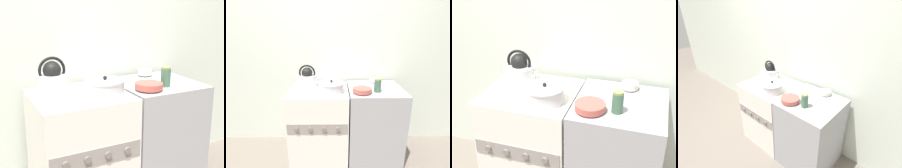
# 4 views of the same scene
# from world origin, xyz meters

# --- Properties ---
(wall_back) EXTENTS (7.00, 0.06, 2.50)m
(wall_back) POSITION_xyz_m (0.00, 0.68, 1.25)
(wall_back) COLOR silver
(wall_back) RESTS_ON ground_plane
(stove) EXTENTS (0.64, 0.61, 0.85)m
(stove) POSITION_xyz_m (0.00, 0.29, 0.43)
(stove) COLOR silver
(stove) RESTS_ON ground_plane
(counter) EXTENTS (0.60, 0.61, 0.86)m
(counter) POSITION_xyz_m (0.63, 0.30, 0.43)
(counter) COLOR #99999E
(counter) RESTS_ON ground_plane
(kettle) EXTENTS (0.28, 0.23, 0.25)m
(kettle) POSITION_xyz_m (-0.14, 0.42, 0.94)
(kettle) COLOR silver
(kettle) RESTS_ON stove
(cooking_pot) EXTENTS (0.26, 0.26, 0.14)m
(cooking_pot) POSITION_xyz_m (0.14, 0.19, 0.91)
(cooking_pot) COLOR silver
(cooking_pot) RESTS_ON stove
(enamel_bowl) EXTENTS (0.19, 0.19, 0.05)m
(enamel_bowl) POSITION_xyz_m (0.46, 0.14, 0.89)
(enamel_bowl) COLOR #B75147
(enamel_bowl) RESTS_ON counter
(small_ceramic_bowl) EXTENTS (0.12, 0.12, 0.05)m
(small_ceramic_bowl) POSITION_xyz_m (0.66, 0.52, 0.89)
(small_ceramic_bowl) COLOR beige
(small_ceramic_bowl) RESTS_ON counter
(storage_jar) EXTENTS (0.07, 0.07, 0.14)m
(storage_jar) POSITION_xyz_m (0.62, 0.18, 0.93)
(storage_jar) COLOR #3F664C
(storage_jar) RESTS_ON counter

